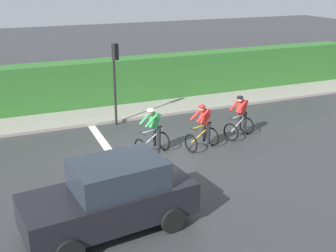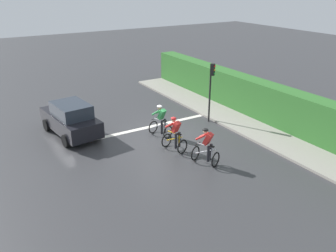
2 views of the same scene
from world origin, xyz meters
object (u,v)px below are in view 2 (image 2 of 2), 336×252
at_px(cyclist_lead, 206,147).
at_px(car_black, 71,119).
at_px(cyclist_mid, 161,122).
at_px(cyclist_second, 175,135).
at_px(traffic_light_near_crossing, 211,84).

bearing_deg(cyclist_lead, car_black, -56.32).
distance_m(cyclist_mid, car_black, 4.64).
bearing_deg(cyclist_mid, car_black, -33.02).
bearing_deg(cyclist_lead, cyclist_second, -75.55).
distance_m(cyclist_lead, traffic_light_near_crossing, 5.25).
height_order(cyclist_second, car_black, car_black).
xyz_separation_m(cyclist_lead, traffic_light_near_crossing, (-3.18, -3.92, 1.43)).
relative_size(cyclist_lead, car_black, 0.39).
height_order(cyclist_second, cyclist_mid, same).
distance_m(car_black, traffic_light_near_crossing, 7.71).
bearing_deg(traffic_light_near_crossing, cyclist_mid, 5.36).
relative_size(cyclist_second, cyclist_mid, 1.00).
distance_m(cyclist_lead, cyclist_mid, 3.61).
bearing_deg(cyclist_lead, cyclist_mid, -86.89).
relative_size(cyclist_mid, car_black, 0.39).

